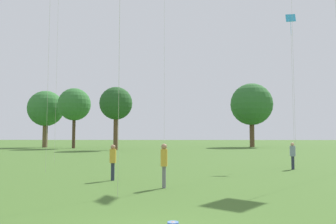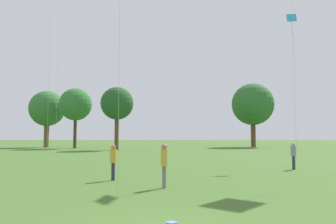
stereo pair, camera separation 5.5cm
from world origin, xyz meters
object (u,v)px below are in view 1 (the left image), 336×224
object	(u,v)px
person_standing_2	(164,161)
person_standing_1	(113,159)
person_standing_0	(293,153)
distant_tree_1	(46,109)
distant_tree_0	(116,104)
distant_tree_3	(251,104)
distant_tree_2	(74,105)
kite_0	(291,26)

from	to	relation	value
person_standing_2	person_standing_1	bearing A→B (deg)	139.65
person_standing_0	person_standing_1	size ratio (longest dim) A/B	0.99
person_standing_0	distant_tree_1	world-z (taller)	distant_tree_1
person_standing_1	person_standing_2	world-z (taller)	person_standing_2
distant_tree_0	person_standing_1	bearing A→B (deg)	-79.34
distant_tree_3	person_standing_0	bearing A→B (deg)	-99.11
distant_tree_1	distant_tree_2	distance (m)	7.80
person_standing_2	person_standing_0	bearing A→B (deg)	44.18
person_standing_1	kite_0	world-z (taller)	kite_0
person_standing_2	distant_tree_0	xyz separation A→B (m)	(-8.81, 35.17, 5.82)
distant_tree_1	person_standing_1	bearing A→B (deg)	-63.89
person_standing_1	distant_tree_1	xyz separation A→B (m)	(-21.11, 43.07, 6.01)
kite_0	distant_tree_1	bearing A→B (deg)	-171.99
person_standing_2	kite_0	distance (m)	18.26
person_standing_1	distant_tree_3	xyz separation A→B (m)	(17.16, 46.29, 7.00)
distant_tree_0	person_standing_2	bearing A→B (deg)	-75.94
distant_tree_2	distant_tree_3	world-z (taller)	distant_tree_3
kite_0	distant_tree_1	world-z (taller)	kite_0
person_standing_0	person_standing_2	world-z (taller)	person_standing_2
kite_0	person_standing_0	bearing A→B (deg)	-57.58
distant_tree_1	distant_tree_2	size ratio (longest dim) A/B	1.01
kite_0	person_standing_1	bearing A→B (deg)	-88.36
person_standing_2	distant_tree_2	bearing A→B (deg)	112.77
distant_tree_1	kite_0	bearing A→B (deg)	-44.94
person_standing_1	distant_tree_1	size ratio (longest dim) A/B	0.17
distant_tree_0	distant_tree_1	size ratio (longest dim) A/B	0.92
distant_tree_2	distant_tree_1	bearing A→B (deg)	148.09
person_standing_0	kite_0	bearing A→B (deg)	160.46
person_standing_2	distant_tree_1	xyz separation A→B (m)	(-23.72, 45.31, 5.92)
distant_tree_1	distant_tree_2	world-z (taller)	distant_tree_1
person_standing_2	kite_0	world-z (taller)	kite_0
person_standing_1	distant_tree_0	xyz separation A→B (m)	(-6.20, 32.93, 5.90)
person_standing_0	distant_tree_1	distance (m)	49.55
person_standing_2	distant_tree_0	distance (m)	36.71
distant_tree_3	distant_tree_1	bearing A→B (deg)	-175.19
distant_tree_0	distant_tree_3	bearing A→B (deg)	29.76
person_standing_2	distant_tree_3	xyz separation A→B (m)	(14.55, 48.53, 6.91)
distant_tree_0	distant_tree_1	distance (m)	18.03
distant_tree_1	person_standing_0	bearing A→B (deg)	-49.82
person_standing_0	kite_0	xyz separation A→B (m)	(1.61, 4.31, 9.90)
distant_tree_2	distant_tree_3	distance (m)	32.51
person_standing_0	kite_0	world-z (taller)	kite_0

